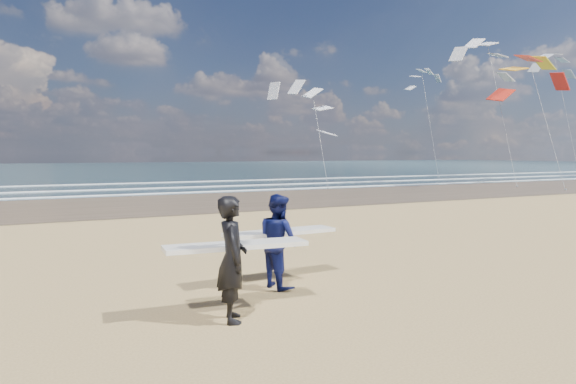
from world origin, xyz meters
TOP-DOWN VIEW (x-y plane):
  - wet_sand_strip at (20.00, 18.00)m, footprint 220.00×12.00m
  - ocean at (20.00, 72.00)m, footprint 220.00×100.00m
  - foam_breakers at (20.00, 28.10)m, footprint 220.00×11.70m
  - surfer_near at (-1.26, -0.68)m, footprint 2.24×1.08m
  - surfer_far at (0.15, 0.71)m, footprint 2.22×1.12m
  - kite_0 at (28.24, 17.02)m, footprint 7.58×4.93m
  - kite_1 at (14.82, 24.86)m, footprint 6.36×4.80m
  - kite_2 at (43.98, 26.26)m, footprint 6.20×4.78m
  - kite_5 at (33.21, 33.69)m, footprint 4.71×4.62m
  - kite_7 at (28.04, 20.38)m, footprint 6.34×4.80m

SIDE VIEW (x-z plane):
  - wet_sand_strip at x=20.00m, z-range 0.00..0.01m
  - ocean at x=20.00m, z-range 0.00..0.02m
  - foam_breakers at x=20.00m, z-range 0.02..0.08m
  - surfer_far at x=0.15m, z-range 0.01..1.73m
  - surfer_near at x=-1.26m, z-range 0.02..1.86m
  - kite_1 at x=14.82m, z-range 0.63..8.80m
  - kite_5 at x=33.21m, z-range 0.23..12.31m
  - kite_0 at x=28.24m, z-range 1.21..11.93m
  - kite_7 at x=28.04m, z-range 0.83..13.02m
  - kite_2 at x=43.98m, z-range 0.82..14.58m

